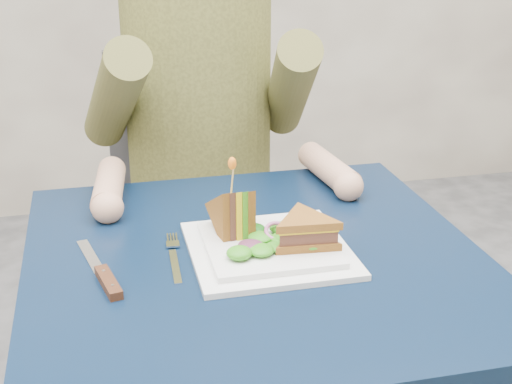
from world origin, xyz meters
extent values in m
cube|color=black|center=(0.00, 0.00, 0.71)|extent=(0.75, 0.75, 0.03)
cylinder|color=#595B5E|center=(-0.32, 0.32, 0.35)|extent=(0.04, 0.04, 0.70)
cylinder|color=#595B5E|center=(0.32, 0.32, 0.35)|extent=(0.04, 0.04, 0.70)
cube|color=#47474C|center=(0.00, 0.60, 0.45)|extent=(0.42, 0.40, 0.04)
cube|color=#47474C|center=(0.00, 0.78, 0.70)|extent=(0.42, 0.03, 0.46)
cylinder|color=#47474C|center=(-0.18, 0.43, 0.21)|extent=(0.02, 0.02, 0.43)
cylinder|color=#47474C|center=(0.18, 0.43, 0.21)|extent=(0.02, 0.02, 0.43)
cylinder|color=#47474C|center=(-0.18, 0.77, 0.21)|extent=(0.02, 0.02, 0.43)
cylinder|color=#47474C|center=(0.18, 0.77, 0.21)|extent=(0.02, 0.02, 0.43)
cylinder|color=brown|center=(0.00, 0.58, 0.87)|extent=(0.34, 0.34, 0.52)
cylinder|color=brown|center=(-0.20, 0.49, 0.89)|extent=(0.15, 0.39, 0.31)
cylinder|color=tan|center=(-0.23, 0.29, 0.76)|extent=(0.08, 0.20, 0.06)
sphere|color=tan|center=(-0.23, 0.19, 0.76)|extent=(0.06, 0.06, 0.06)
cylinder|color=brown|center=(0.20, 0.49, 0.89)|extent=(0.15, 0.39, 0.31)
cylinder|color=tan|center=(0.23, 0.29, 0.76)|extent=(0.08, 0.20, 0.06)
sphere|color=tan|center=(0.23, 0.19, 0.76)|extent=(0.06, 0.06, 0.06)
cube|color=white|center=(0.02, 0.00, 0.73)|extent=(0.26, 0.26, 0.01)
cube|color=white|center=(0.02, 0.00, 0.74)|extent=(0.21, 0.21, 0.01)
cube|color=silver|center=(-0.14, -0.02, 0.73)|extent=(0.02, 0.12, 0.00)
cube|color=silver|center=(-0.13, 0.06, 0.73)|extent=(0.02, 0.02, 0.00)
cube|color=silver|center=(-0.14, 0.09, 0.73)|extent=(0.01, 0.03, 0.00)
cube|color=silver|center=(-0.13, 0.09, 0.73)|extent=(0.01, 0.03, 0.00)
cube|color=silver|center=(-0.13, 0.09, 0.73)|extent=(0.01, 0.03, 0.00)
cube|color=silver|center=(-0.12, 0.09, 0.73)|extent=(0.01, 0.03, 0.00)
cube|color=silver|center=(-0.27, 0.05, 0.73)|extent=(0.05, 0.14, 0.00)
cube|color=black|center=(-0.24, -0.06, 0.74)|extent=(0.04, 0.10, 0.01)
cylinder|color=silver|center=(-0.25, -0.03, 0.74)|extent=(0.01, 0.01, 0.00)
cylinder|color=silver|center=(-0.24, -0.08, 0.74)|extent=(0.01, 0.01, 0.00)
cylinder|color=tan|center=(-0.03, 0.04, 0.85)|extent=(0.01, 0.01, 0.06)
ellipsoid|color=orange|center=(-0.03, 0.04, 0.88)|extent=(0.01, 0.01, 0.02)
torus|color=#9E4C7A|center=(0.04, 0.00, 0.77)|extent=(0.04, 0.04, 0.02)
camera|label=1|loc=(-0.24, -1.03, 1.27)|focal=50.00mm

